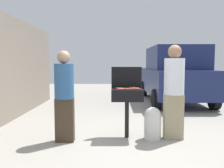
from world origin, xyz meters
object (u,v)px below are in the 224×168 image
Objects in this scene: hot_dog_1 at (130,89)px; hot_dog_5 at (133,88)px; propane_tank at (153,123)px; person_left at (64,93)px; bbq_grill at (127,97)px; hot_dog_3 at (124,89)px; hot_dog_7 at (132,88)px; hot_dog_0 at (119,88)px; hot_dog_2 at (137,89)px; hot_dog_6 at (135,88)px; parked_minivan at (174,74)px; person_right at (174,88)px; hot_dog_4 at (121,89)px.

hot_dog_1 is 0.24m from hot_dog_5.
person_left is at bearing -175.53° from propane_tank.
bbq_grill is 0.18m from hot_dog_3.
hot_dog_1 and hot_dog_7 have the same top height.
hot_dog_0 is 0.91m from propane_tank.
person_left is at bearing -173.97° from hot_dog_2.
person_left is (-1.32, -0.29, -0.06)m from hot_dog_6.
hot_dog_6 is at bearing -48.47° from hot_dog_5.
hot_dog_0 is at bearing 147.96° from hot_dog_3.
hot_dog_2 is 4.73m from parked_minivan.
bbq_grill is 0.22m from hot_dog_5.
hot_dog_3 is 1.00× the size of hot_dog_7.
hot_dog_3 is 4.78m from parked_minivan.
person_left is 0.38× the size of parked_minivan.
hot_dog_7 is at bearing 125.31° from hot_dog_6.
hot_dog_6 is (0.05, -0.06, 0.00)m from hot_dog_5.
hot_dog_0 and hot_dog_2 have the same top height.
hot_dog_6 is at bearing -13.69° from person_right.
propane_tank is at bearing 71.34° from parked_minivan.
hot_dog_4 is at bearing -130.90° from hot_dog_7.
bbq_grill is 0.23m from hot_dog_6.
hot_dog_4 is at bearing 10.93° from person_left.
hot_dog_0 is at bearing 176.50° from bbq_grill.
hot_dog_5 is at bearing 41.63° from bbq_grill.
bbq_grill is 0.23m from hot_dog_4.
hot_dog_7 is 0.80m from person_right.
hot_dog_4 is at bearing -149.31° from hot_dog_6.
person_left reaches higher than hot_dog_2.
hot_dog_2 is 1.34m from person_left.
hot_dog_1 is at bearing -0.18° from person_right.
hot_dog_6 is (0.32, 0.04, 0.00)m from hot_dog_0.
hot_dog_4 is 4.87m from parked_minivan.
hot_dog_4 is (-0.30, -0.02, 0.00)m from hot_dog_2.
hot_dog_3 is 0.84m from propane_tank.
bbq_grill is at bearing -138.37° from hot_dog_5.
bbq_grill is 7.29× the size of hot_dog_6.
hot_dog_3 is 1.11m from person_left.
bbq_grill is 7.29× the size of hot_dog_7.
person_right is at bearing -9.48° from hot_dog_6.
hot_dog_6 is (0.23, 0.09, 0.00)m from hot_dog_3.
parked_minivan is at bearing 59.55° from person_left.
hot_dog_4 is at bearing -1.37° from person_right.
hot_dog_0 is at bearing 63.65° from parked_minivan.
bbq_grill is at bearing -8.91° from person_right.
hot_dog_1 is (0.20, -0.14, 0.00)m from hot_dog_0.
parked_minivan reaches higher than hot_dog_0.
person_left is (-1.63, -0.13, 0.58)m from propane_tank.
hot_dog_1 is 4.81m from parked_minivan.
hot_dog_6 is at bearing 6.79° from hot_dog_0.
hot_dog_5 is at bearing 19.48° from person_left.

